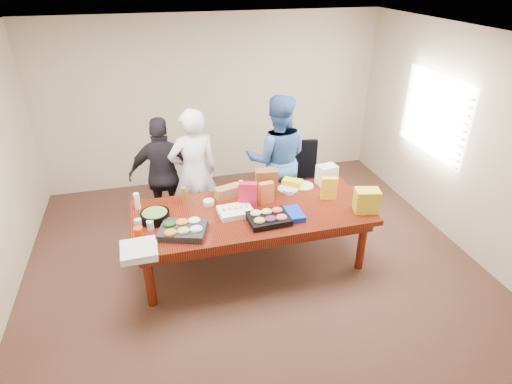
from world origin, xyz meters
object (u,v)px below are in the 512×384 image
object	(u,v)px
person_center	(194,174)
conference_table	(252,237)
sheet_cake	(236,211)
person_right	(277,159)
office_chair	(305,183)
salad_bowl	(155,216)

from	to	relation	value
person_center	conference_table	bearing A→B (deg)	113.54
conference_table	sheet_cake	bearing A→B (deg)	-173.98
conference_table	person_right	distance (m)	1.28
office_chair	person_center	bearing A→B (deg)	-169.62
person_right	salad_bowl	world-z (taller)	person_right
person_right	sheet_cake	world-z (taller)	person_right
sheet_cake	salad_bowl	bearing A→B (deg)	169.62
office_chair	person_center	size ratio (longest dim) A/B	0.59
office_chair	person_center	distance (m)	1.63
office_chair	sheet_cake	world-z (taller)	office_chair
person_center	sheet_cake	world-z (taller)	person_center
person_center	sheet_cake	size ratio (longest dim) A/B	4.56
person_right	sheet_cake	xyz separation A→B (m)	(-0.82, -1.00, -0.13)
conference_table	person_right	world-z (taller)	person_right
office_chair	person_right	bearing A→B (deg)	-178.85
sheet_cake	conference_table	bearing A→B (deg)	1.66
office_chair	person_right	world-z (taller)	person_right
salad_bowl	person_right	bearing A→B (deg)	27.64
conference_table	sheet_cake	xyz separation A→B (m)	(-0.20, -0.02, 0.41)
office_chair	person_center	world-z (taller)	person_center
conference_table	salad_bowl	world-z (taller)	salad_bowl
person_right	conference_table	bearing A→B (deg)	71.82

